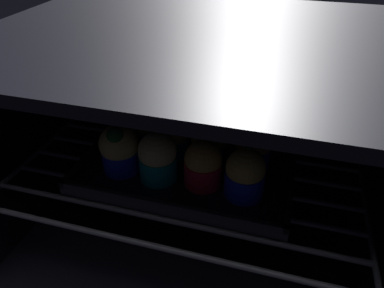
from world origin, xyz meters
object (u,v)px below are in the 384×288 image
muffin_row1_col3 (253,147)px  muffin_row1_col1 (173,133)px  muffin_row1_col2 (209,141)px  muffin_row0_col0 (120,149)px  muffin_row0_col2 (203,164)px  baking_tray (192,158)px  muffin_row2_col3 (257,125)px  muffin_row2_col0 (151,110)px  muffin_row0_col1 (158,157)px  muffin_row0_col3 (245,174)px  muffin_row2_col2 (219,119)px  muffin_row1_col0 (137,129)px  muffin_row2_col1 (186,114)px

muffin_row1_col3 → muffin_row1_col1: bearing=-179.7°
muffin_row1_col1 → muffin_row1_col2: 6.29cm
muffin_row0_col0 → muffin_row0_col2: muffin_row0_col0 is taller
muffin_row0_col0 → muffin_row1_col2: size_ratio=1.08×
muffin_row1_col1 → baking_tray: bearing=-3.1°
muffin_row0_col0 → muffin_row2_col3: muffin_row0_col0 is taller
muffin_row0_col2 → muffin_row1_col2: 5.86cm
baking_tray → muffin_row2_col0: size_ratio=4.40×
muffin_row0_col1 → muffin_row0_col3: 12.95cm
baking_tray → muffin_row1_col3: muffin_row1_col3 is taller
muffin_row1_col3 → muffin_row2_col3: muffin_row2_col3 is taller
muffin_row0_col1 → muffin_row2_col2: (6.25, 13.33, 0.17)cm
muffin_row1_col3 → muffin_row1_col0: bearing=-179.7°
muffin_row2_col2 → muffin_row1_col0: bearing=-152.9°
muffin_row0_col0 → muffin_row0_col1: muffin_row0_col0 is taller
muffin_row0_col1 → muffin_row1_col2: muffin_row0_col1 is taller
muffin_row1_col2 → muffin_row2_col1: (-6.02, 6.99, 0.32)cm
baking_tray → muffin_row2_col2: (2.95, 6.51, 4.40)cm
muffin_row2_col2 → muffin_row2_col0: bearing=179.1°
muffin_row2_col1 → muffin_row1_col2: bearing=-49.3°
muffin_row0_col0 → muffin_row0_col1: size_ratio=1.07×
muffin_row2_col1 → muffin_row2_col0: bearing=179.6°
muffin_row0_col2 → muffin_row2_col0: 18.29cm
muffin_row1_col0 → muffin_row1_col3: (19.27, 0.11, -0.05)cm
baking_tray → muffin_row1_col1: bearing=176.9°
muffin_row0_col0 → muffin_row1_col1: 9.12cm
muffin_row1_col3 → muffin_row0_col3: bearing=-91.0°
muffin_row0_col2 → muffin_row1_col3: muffin_row1_col3 is taller
muffin_row0_col0 → muffin_row0_col2: bearing=1.4°
muffin_row1_col2 → baking_tray: bearing=173.7°
muffin_row0_col2 → muffin_row0_col3: bearing=-6.9°
baking_tray → muffin_row2_col1: (-3.09, 6.67, 4.43)cm
muffin_row0_col0 → muffin_row2_col0: (0.00, 13.20, -0.25)cm
muffin_row1_col3 → muffin_row2_col0: muffin_row2_col0 is taller
muffin_row2_col1 → muffin_row2_col3: size_ratio=1.06×
muffin_row1_col2 → muffin_row0_col3: bearing=-44.4°
muffin_row1_col2 → muffin_row2_col3: (6.62, 6.94, 0.04)cm
baking_tray → muffin_row2_col2: bearing=65.6°
muffin_row0_col2 → muffin_row1_col1: size_ratio=0.95×
muffin_row2_col0 → muffin_row2_col3: (19.10, -0.10, 0.03)cm
muffin_row1_col2 → muffin_row2_col1: muffin_row2_col1 is taller
muffin_row1_col3 → baking_tray: bearing=-178.5°
muffin_row0_col3 → muffin_row2_col1: bearing=133.2°
muffin_row1_col3 → muffin_row2_col3: (-0.23, 6.36, 0.18)cm
muffin_row0_col0 → muffin_row0_col1: (6.26, -0.34, -0.15)cm
muffin_row0_col1 → muffin_row2_col2: size_ratio=0.92×
muffin_row2_col1 → muffin_row2_col2: size_ratio=0.95×
muffin_row0_col2 → muffin_row2_col1: muffin_row2_col1 is taller
muffin_row1_col1 → muffin_row0_col2: bearing=-43.1°
muffin_row1_col2 → muffin_row2_col1: size_ratio=0.95×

